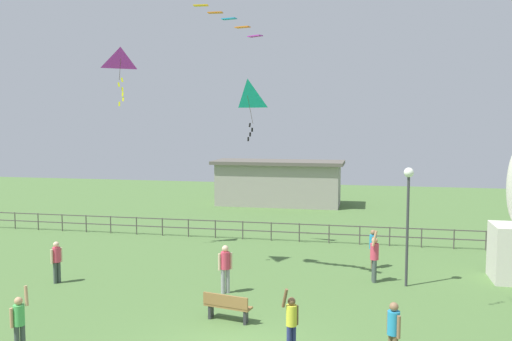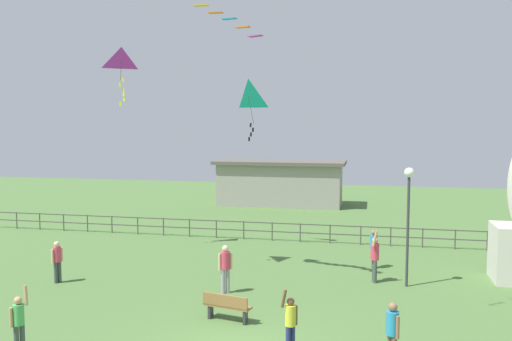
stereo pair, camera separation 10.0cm
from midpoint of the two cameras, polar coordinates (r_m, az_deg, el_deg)
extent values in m
cylinder|color=#38383D|center=(20.77, 15.48, -6.23)|extent=(0.10, 0.10, 4.08)
sphere|color=white|center=(20.47, 15.62, -0.20)|extent=(0.36, 0.36, 0.36)
cube|color=olive|center=(17.11, -3.12, -14.03)|extent=(1.55, 0.71, 0.06)
cube|color=olive|center=(16.88, -3.42, -13.50)|extent=(1.48, 0.38, 0.36)
cube|color=#333338|center=(17.45, -4.93, -14.43)|extent=(0.08, 0.36, 0.45)
cube|color=#333338|center=(16.93, -1.25, -15.04)|extent=(0.08, 0.36, 0.45)
cylinder|color=brown|center=(23.26, 12.04, -9.06)|extent=(0.14, 0.14, 0.82)
cylinder|color=brown|center=(23.42, 12.04, -8.97)|extent=(0.14, 0.14, 0.82)
cylinder|color=#268CBF|center=(23.18, 12.07, -7.34)|extent=(0.30, 0.30, 0.58)
sphere|color=#8C6647|center=(23.10, 12.09, -6.38)|extent=(0.22, 0.22, 0.22)
cylinder|color=#8C6647|center=(22.99, 12.07, -7.53)|extent=(0.09, 0.09, 0.55)
cylinder|color=#8C6647|center=(23.38, 12.07, -7.32)|extent=(0.09, 0.09, 0.55)
cylinder|color=navy|center=(14.80, 3.30, -17.41)|extent=(0.13, 0.13, 0.77)
cylinder|color=navy|center=(14.89, 3.76, -17.27)|extent=(0.13, 0.13, 0.77)
cylinder|color=gold|center=(14.61, 3.54, -14.95)|extent=(0.28, 0.28, 0.55)
sphere|color=brown|center=(14.48, 3.55, -13.55)|extent=(0.21, 0.21, 0.21)
cylinder|color=brown|center=(14.37, 2.85, -13.24)|extent=(0.22, 0.21, 0.52)
cylinder|color=brown|center=(14.74, 4.12, -14.91)|extent=(0.08, 0.08, 0.52)
cylinder|color=#3F4C47|center=(21.29, 12.22, -10.32)|extent=(0.15, 0.15, 0.87)
cylinder|color=#3F4C47|center=(21.45, 12.12, -10.20)|extent=(0.15, 0.15, 0.87)
cylinder|color=#D83F59|center=(21.19, 12.21, -8.32)|extent=(0.32, 0.32, 0.62)
sphere|color=tan|center=(21.09, 12.23, -7.20)|extent=(0.23, 0.23, 0.23)
cylinder|color=tan|center=(20.86, 12.22, -7.00)|extent=(0.23, 0.14, 0.59)
cylinder|color=tan|center=(21.40, 12.08, -8.29)|extent=(0.10, 0.10, 0.58)
cylinder|color=#99999E|center=(19.64, -3.63, -11.53)|extent=(0.15, 0.15, 0.87)
cylinder|color=#99999E|center=(19.68, -3.14, -11.50)|extent=(0.15, 0.15, 0.87)
cylinder|color=#D83F59|center=(19.46, -3.39, -9.41)|extent=(0.32, 0.32, 0.62)
sphere|color=beige|center=(19.36, -3.40, -8.20)|extent=(0.23, 0.23, 0.23)
cylinder|color=beige|center=(19.41, -4.01, -9.56)|extent=(0.10, 0.10, 0.58)
cylinder|color=beige|center=(19.52, -2.78, -9.48)|extent=(0.10, 0.10, 0.58)
cylinder|color=#3F4C47|center=(22.18, -20.12, -9.98)|extent=(0.14, 0.14, 0.80)
cylinder|color=#3F4C47|center=(22.10, -20.47, -10.05)|extent=(0.14, 0.14, 0.80)
cylinder|color=#D83F59|center=(21.97, -20.35, -8.29)|extent=(0.29, 0.29, 0.57)
sphere|color=beige|center=(21.89, -20.38, -7.29)|extent=(0.22, 0.22, 0.22)
cylinder|color=beige|center=(22.08, -19.91, -8.30)|extent=(0.09, 0.09, 0.54)
cylinder|color=beige|center=(21.88, -20.79, -8.45)|extent=(0.09, 0.09, 0.54)
cylinder|color=#268CBF|center=(14.25, 14.05, -15.26)|extent=(0.31, 0.31, 0.59)
sphere|color=#8C6647|center=(14.11, 14.09, -13.71)|extent=(0.22, 0.22, 0.22)
cylinder|color=#8C6647|center=(14.41, 13.55, -15.16)|extent=(0.09, 0.09, 0.56)
cylinder|color=#8C6647|center=(14.11, 14.56, -15.64)|extent=(0.09, 0.09, 0.56)
cylinder|color=#3F4C47|center=(16.11, -23.46, -15.92)|extent=(0.13, 0.13, 0.77)
cylinder|color=#3F4C47|center=(16.06, -23.99, -16.00)|extent=(0.13, 0.13, 0.77)
cylinder|color=#4CB259|center=(15.87, -23.81, -13.73)|extent=(0.28, 0.28, 0.55)
sphere|color=tan|center=(15.75, -23.86, -12.42)|extent=(0.21, 0.21, 0.21)
cylinder|color=tan|center=(15.73, -23.15, -12.00)|extent=(0.17, 0.15, 0.53)
cylinder|color=tan|center=(15.82, -24.48, -13.93)|extent=(0.08, 0.08, 0.52)
pyramid|color=#B22DB2|center=(25.83, -14.14, 11.35)|extent=(1.25, 1.09, 0.95)
cylinder|color=#4C381E|center=(26.01, -14.21, 10.26)|extent=(0.29, 0.40, 0.95)
cube|color=yellow|center=(25.97, -14.00, 9.23)|extent=(0.12, 0.02, 0.21)
cube|color=yellow|center=(25.95, -14.32, 8.74)|extent=(0.11, 0.03, 0.21)
cube|color=yellow|center=(25.94, -13.97, 8.26)|extent=(0.09, 0.01, 0.20)
cube|color=yellow|center=(25.93, -13.94, 7.78)|extent=(0.10, 0.03, 0.20)
cube|color=yellow|center=(25.92, -13.90, 7.29)|extent=(0.09, 0.03, 0.20)
cube|color=yellow|center=(25.91, -14.27, 6.80)|extent=(0.10, 0.02, 0.20)
pyramid|color=#19B2B2|center=(25.24, -1.02, 7.88)|extent=(1.12, 0.96, 1.32)
cylinder|color=#4C381E|center=(25.62, -0.72, 6.37)|extent=(0.09, 0.86, 1.32)
cube|color=black|center=(25.61, -0.77, 4.80)|extent=(0.10, 0.04, 0.20)
cube|color=black|center=(25.64, -0.52, 4.30)|extent=(0.10, 0.05, 0.20)
cube|color=black|center=(25.62, -0.73, 3.81)|extent=(0.09, 0.01, 0.20)
cube|color=black|center=(25.61, -0.93, 3.32)|extent=(0.08, 0.02, 0.20)
cube|color=yellow|center=(20.46, -5.96, 16.87)|extent=(0.55, 0.29, 0.03)
cube|color=orange|center=(20.30, -4.44, 16.21)|extent=(0.54, 0.26, 0.03)
cube|color=#198CD1|center=(20.07, -2.99, 15.63)|extent=(0.57, 0.34, 0.03)
cube|color=orange|center=(19.78, -1.58, 14.82)|extent=(0.57, 0.36, 0.03)
cube|color=#B22DB2|center=(19.44, -0.25, 13.94)|extent=(0.58, 0.45, 0.03)
cylinder|color=#4C4742|center=(33.90, -24.07, -4.83)|extent=(0.06, 0.06, 0.95)
cylinder|color=#4C4742|center=(33.06, -22.00, -5.00)|extent=(0.06, 0.06, 0.95)
cylinder|color=#4C4742|center=(32.25, -19.78, -5.17)|extent=(0.06, 0.06, 0.95)
cylinder|color=#4C4742|center=(31.52, -17.51, -5.35)|extent=(0.06, 0.06, 0.95)
cylinder|color=#4C4742|center=(30.83, -15.12, -5.52)|extent=(0.06, 0.06, 0.95)
cylinder|color=#4C4742|center=(30.17, -12.54, -5.69)|extent=(0.06, 0.06, 0.95)
cylinder|color=#4C4742|center=(29.60, -9.91, -5.85)|extent=(0.06, 0.06, 0.95)
cylinder|color=#4C4742|center=(29.09, -7.22, -6.01)|extent=(0.06, 0.06, 0.95)
cylinder|color=#4C4742|center=(28.64, -4.40, -6.16)|extent=(0.06, 0.06, 0.95)
cylinder|color=#4C4742|center=(28.27, -1.51, -6.29)|extent=(0.06, 0.06, 0.95)
cylinder|color=#4C4742|center=(27.97, 1.50, -6.42)|extent=(0.06, 0.06, 0.95)
cylinder|color=#4C4742|center=(27.75, 4.47, -6.52)|extent=(0.06, 0.06, 0.95)
cylinder|color=#4C4742|center=(27.60, 7.57, -6.62)|extent=(0.06, 0.06, 0.95)
cylinder|color=#4C4742|center=(27.53, 10.74, -6.69)|extent=(0.06, 0.06, 0.95)
cylinder|color=#4C4742|center=(27.54, 13.76, -6.74)|extent=(0.06, 0.06, 0.95)
cylinder|color=#4C4742|center=(27.63, 16.89, -6.78)|extent=(0.06, 0.06, 0.95)
cylinder|color=#4C4742|center=(27.80, 19.98, -6.79)|extent=(0.06, 0.06, 0.95)
cylinder|color=#4C4742|center=(28.04, 22.91, -6.79)|extent=(0.06, 0.06, 0.95)
cube|color=#4C4742|center=(27.63, 4.98, -5.66)|extent=(36.00, 0.05, 0.05)
cube|color=#4C4742|center=(27.72, 4.97, -6.54)|extent=(36.00, 0.05, 0.05)
cube|color=gray|center=(39.77, 2.30, -1.48)|extent=(8.85, 3.15, 3.02)
cube|color=#59544C|center=(39.62, 2.31, 0.87)|extent=(9.45, 3.75, 0.24)
camera|label=1|loc=(0.05, -90.15, -0.01)|focal=38.08mm
camera|label=2|loc=(0.05, 89.85, 0.01)|focal=38.08mm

